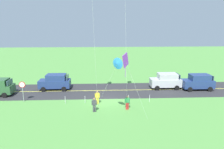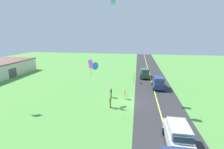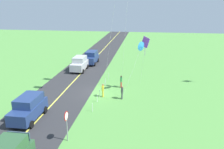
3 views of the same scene
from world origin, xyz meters
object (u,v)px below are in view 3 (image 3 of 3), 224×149
object	(u,v)px
person_adult_companion	(121,81)
kite_yellow_high	(141,47)
person_adult_near	(103,90)
stop_sign	(67,120)
car_suv_foreground	(29,108)
person_child_watcher	(122,92)
car_parked_west_far	(91,57)
kite_green_far	(145,43)
car_parked_west_near	(80,64)

from	to	relation	value
person_adult_companion	kite_yellow_high	world-z (taller)	kite_yellow_high
person_adult_near	kite_yellow_high	xyz separation A→B (m)	(-2.03, 4.20, 4.81)
stop_sign	person_adult_near	bearing A→B (deg)	172.73
car_suv_foreground	person_child_watcher	world-z (taller)	car_suv_foreground
car_parked_west_far	kite_yellow_high	distance (m)	15.99
car_suv_foreground	person_adult_companion	world-z (taller)	car_suv_foreground
car_suv_foreground	person_child_watcher	xyz separation A→B (m)	(-5.90, 8.16, -0.29)
person_adult_companion	kite_yellow_high	bearing A→B (deg)	164.53
car_suv_foreground	person_child_watcher	size ratio (longest dim) A/B	2.75
person_child_watcher	kite_green_far	bearing A→B (deg)	66.52
kite_yellow_high	car_parked_west_near	bearing A→B (deg)	-128.73
person_adult_companion	person_child_watcher	distance (m)	3.67
car_parked_west_near	person_child_watcher	size ratio (longest dim) A/B	2.75
car_parked_west_far	car_parked_west_near	world-z (taller)	same
person_child_watcher	kite_yellow_high	bearing A→B (deg)	64.25
car_parked_west_far	person_adult_near	world-z (taller)	car_parked_west_far
car_parked_west_far	kite_yellow_high	size ratio (longest dim) A/B	0.71
person_adult_near	person_adult_companion	xyz separation A→B (m)	(-3.35, 1.77, 0.00)
car_suv_foreground	stop_sign	distance (m)	5.57
stop_sign	person_adult_near	size ratio (longest dim) A/B	1.60
person_adult_near	kite_yellow_high	distance (m)	6.70
kite_yellow_high	car_suv_foreground	bearing A→B (deg)	-50.84
car_parked_west_near	person_adult_companion	xyz separation A→B (m)	(6.62, 7.46, -0.29)
stop_sign	kite_green_far	bearing A→B (deg)	153.94
person_adult_companion	kite_yellow_high	distance (m)	5.55
stop_sign	person_adult_near	distance (m)	9.17
kite_green_far	person_adult_companion	bearing A→B (deg)	-101.48
car_suv_foreground	kite_yellow_high	world-z (taller)	kite_yellow_high
car_parked_west_near	kite_yellow_high	world-z (taller)	kite_yellow_high
person_child_watcher	person_adult_near	bearing A→B (deg)	-173.09
stop_sign	kite_yellow_high	bearing A→B (deg)	154.19
stop_sign	kite_yellow_high	size ratio (longest dim) A/B	0.41
stop_sign	kite_yellow_high	distance (m)	12.90
car_parked_west_near	person_child_watcher	world-z (taller)	car_parked_west_near
person_adult_near	person_child_watcher	size ratio (longest dim) A/B	1.00
car_parked_west_far	car_parked_west_near	bearing A→B (deg)	-10.97
car_parked_west_far	person_adult_near	bearing A→B (deg)	18.54
person_adult_companion	kite_yellow_high	size ratio (longest dim) A/B	0.26
car_suv_foreground	kite_yellow_high	xyz separation A→B (m)	(-8.22, 10.09, 4.52)
person_adult_near	car_parked_west_far	bearing A→B (deg)	112.65
car_parked_west_near	stop_sign	size ratio (longest dim) A/B	1.72
person_child_watcher	kite_yellow_high	xyz separation A→B (m)	(-2.32, 1.94, 4.81)
person_adult_companion	person_child_watcher	xyz separation A→B (m)	(3.64, 0.50, 0.00)
car_parked_west_far	stop_sign	size ratio (longest dim) A/B	1.72
kite_yellow_high	person_adult_near	bearing A→B (deg)	-64.24
car_parked_west_near	kite_yellow_high	xyz separation A→B (m)	(7.94, 9.90, 4.52)
car_parked_west_near	kite_green_far	world-z (taller)	kite_green_far
car_parked_west_near	person_adult_companion	size ratio (longest dim) A/B	2.75
car_parked_west_far	car_parked_west_near	xyz separation A→B (m)	(4.45, -0.86, 0.00)
car_parked_west_near	stop_sign	distance (m)	19.56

